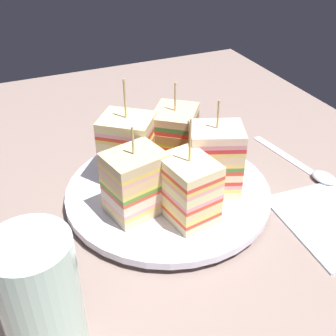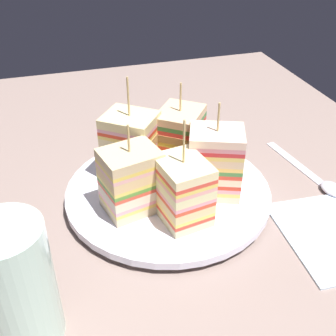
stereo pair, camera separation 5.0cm
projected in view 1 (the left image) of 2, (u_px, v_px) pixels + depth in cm
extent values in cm
cube|color=gray|center=(168.00, 205.00, 53.60)|extent=(94.68, 74.27, 1.80)
cylinder|color=white|center=(168.00, 197.00, 52.89)|extent=(15.52, 15.52, 0.75)
cylinder|color=white|center=(168.00, 191.00, 52.42)|extent=(25.03, 25.03, 0.92)
cube|color=beige|center=(213.00, 185.00, 52.02)|extent=(6.79, 7.47, 0.92)
cube|color=#B2844C|center=(189.00, 185.00, 51.92)|extent=(4.57, 1.98, 0.92)
cube|color=#F4CB5C|center=(213.00, 180.00, 51.63)|extent=(6.79, 7.47, 0.52)
cube|color=pink|center=(214.00, 176.00, 51.34)|extent=(6.79, 7.47, 0.52)
cube|color=red|center=(214.00, 173.00, 51.05)|extent=(6.79, 7.47, 0.52)
cube|color=beige|center=(214.00, 168.00, 50.65)|extent=(6.79, 7.47, 0.92)
cube|color=#9E7242|center=(189.00, 168.00, 50.55)|extent=(4.57, 1.98, 0.92)
cube|color=red|center=(215.00, 163.00, 50.25)|extent=(6.79, 7.47, 0.52)
cube|color=#44803F|center=(215.00, 159.00, 49.97)|extent=(6.79, 7.47, 0.52)
cube|color=#EFC85F|center=(215.00, 156.00, 49.68)|extent=(6.79, 7.47, 0.52)
cube|color=beige|center=(216.00, 150.00, 49.28)|extent=(6.79, 7.47, 0.92)
cube|color=#9E7242|center=(190.00, 151.00, 49.18)|extent=(4.57, 1.98, 0.92)
cube|color=#E0C663|center=(216.00, 145.00, 48.88)|extent=(6.79, 7.47, 0.52)
cube|color=red|center=(216.00, 141.00, 48.59)|extent=(6.79, 7.47, 0.52)
cube|color=pink|center=(216.00, 137.00, 48.31)|extent=(6.79, 7.47, 0.52)
cube|color=beige|center=(217.00, 132.00, 47.91)|extent=(6.79, 7.47, 0.92)
cylinder|color=tan|center=(218.00, 114.00, 46.70)|extent=(0.24, 0.24, 3.42)
cube|color=#D9B284|center=(175.00, 161.00, 56.43)|extent=(7.93, 7.74, 0.98)
cube|color=#B2844C|center=(169.00, 173.00, 54.02)|extent=(3.22, 4.08, 0.98)
cube|color=#DE9590|center=(175.00, 156.00, 56.00)|extent=(7.93, 7.74, 0.57)
cube|color=#C94132|center=(175.00, 152.00, 55.68)|extent=(7.93, 7.74, 0.57)
cube|color=yellow|center=(175.00, 149.00, 55.37)|extent=(7.93, 7.74, 0.57)
cube|color=beige|center=(175.00, 143.00, 54.93)|extent=(7.93, 7.74, 0.98)
cube|color=#B2844C|center=(169.00, 155.00, 52.52)|extent=(3.22, 4.08, 0.98)
cube|color=red|center=(175.00, 138.00, 54.50)|extent=(7.93, 7.74, 0.57)
cube|color=#EBD056|center=(175.00, 134.00, 54.18)|extent=(7.93, 7.74, 0.57)
cube|color=#D3C080|center=(175.00, 129.00, 53.75)|extent=(7.93, 7.74, 0.98)
cube|color=#9E7242|center=(169.00, 140.00, 51.34)|extent=(3.22, 4.08, 0.98)
cube|color=red|center=(175.00, 124.00, 53.32)|extent=(7.93, 7.74, 0.57)
cube|color=#417E3F|center=(175.00, 120.00, 53.00)|extent=(7.93, 7.74, 0.57)
cube|color=#E1B98A|center=(175.00, 114.00, 52.57)|extent=(7.93, 7.74, 0.98)
cylinder|color=tan|center=(175.00, 97.00, 51.28)|extent=(0.24, 0.24, 3.66)
cube|color=beige|center=(129.00, 173.00, 53.97)|extent=(7.81, 7.98, 1.10)
cube|color=#9E7242|center=(152.00, 176.00, 53.36)|extent=(4.14, 3.29, 1.10)
cube|color=pink|center=(129.00, 168.00, 53.53)|extent=(7.81, 7.98, 0.44)
cube|color=#65A44C|center=(129.00, 165.00, 53.29)|extent=(7.81, 7.98, 0.44)
cube|color=#E7C55D|center=(129.00, 162.00, 53.04)|extent=(7.81, 7.98, 0.44)
cube|color=beige|center=(128.00, 157.00, 52.61)|extent=(7.81, 7.98, 1.10)
cube|color=#B2844C|center=(152.00, 160.00, 52.00)|extent=(4.14, 3.29, 1.10)
cube|color=#61A64E|center=(128.00, 151.00, 52.18)|extent=(7.81, 7.98, 0.44)
cube|color=#EBC659|center=(128.00, 148.00, 51.93)|extent=(7.81, 7.98, 0.44)
cube|color=pink|center=(128.00, 145.00, 51.69)|extent=(7.81, 7.98, 0.44)
cube|color=beige|center=(127.00, 140.00, 51.26)|extent=(7.81, 7.98, 1.10)
cube|color=#B2844C|center=(151.00, 143.00, 50.65)|extent=(4.14, 3.29, 1.10)
cube|color=#E1BD5A|center=(127.00, 134.00, 50.83)|extent=(7.81, 7.98, 0.44)
cube|color=red|center=(127.00, 131.00, 50.58)|extent=(7.81, 7.98, 0.44)
cube|color=pink|center=(127.00, 128.00, 50.33)|extent=(7.81, 7.98, 0.44)
cube|color=beige|center=(126.00, 122.00, 49.90)|extent=(7.81, 7.98, 1.10)
cylinder|color=tan|center=(125.00, 99.00, 48.26)|extent=(0.24, 0.24, 4.78)
cube|color=beige|center=(136.00, 206.00, 48.39)|extent=(6.18, 7.08, 1.11)
cube|color=#B2844C|center=(157.00, 196.00, 49.89)|extent=(4.72, 1.35, 1.11)
cube|color=#E5C455|center=(136.00, 201.00, 47.95)|extent=(6.18, 7.08, 0.45)
cube|color=pink|center=(136.00, 198.00, 47.70)|extent=(6.18, 7.08, 0.45)
cube|color=beige|center=(135.00, 192.00, 47.27)|extent=(6.18, 7.08, 1.11)
cube|color=#B2844C|center=(157.00, 183.00, 48.77)|extent=(4.72, 1.35, 1.11)
cube|color=#D44C35|center=(135.00, 186.00, 46.84)|extent=(6.18, 7.08, 0.45)
cube|color=#549035|center=(135.00, 183.00, 46.59)|extent=(6.18, 7.08, 0.45)
cube|color=#E2CD58|center=(135.00, 180.00, 46.34)|extent=(6.18, 7.08, 0.45)
cube|color=#DEBB7F|center=(135.00, 174.00, 45.90)|extent=(6.18, 7.08, 1.11)
cube|color=#B2844C|center=(157.00, 165.00, 47.40)|extent=(4.72, 1.35, 1.11)
cube|color=#E3A7A0|center=(134.00, 168.00, 45.47)|extent=(6.18, 7.08, 0.45)
cube|color=#E9CB51|center=(134.00, 165.00, 45.22)|extent=(6.18, 7.08, 0.45)
cube|color=#D6BC8A|center=(134.00, 158.00, 44.78)|extent=(6.18, 7.08, 1.11)
cylinder|color=tan|center=(133.00, 141.00, 43.58)|extent=(0.24, 0.24, 3.21)
cube|color=beige|center=(187.00, 212.00, 47.64)|extent=(6.83, 5.78, 1.02)
cube|color=#9E7242|center=(172.00, 198.00, 49.72)|extent=(1.03, 4.71, 1.02)
cube|color=red|center=(187.00, 207.00, 47.23)|extent=(6.83, 5.78, 0.46)
cube|color=#ECCD57|center=(187.00, 203.00, 46.97)|extent=(6.83, 5.78, 0.46)
cube|color=#E1C585|center=(187.00, 198.00, 46.56)|extent=(6.83, 5.78, 1.02)
cube|color=#9E7242|center=(172.00, 185.00, 48.64)|extent=(1.03, 4.71, 1.02)
cube|color=#DC4628|center=(187.00, 193.00, 46.15)|extent=(6.83, 5.78, 0.46)
cube|color=pink|center=(188.00, 189.00, 45.90)|extent=(6.83, 5.78, 0.46)
cube|color=beige|center=(188.00, 184.00, 45.49)|extent=(6.83, 5.78, 1.02)
cube|color=#9E7242|center=(172.00, 171.00, 47.57)|extent=(1.03, 4.71, 1.02)
cube|color=#EDA59A|center=(188.00, 178.00, 45.08)|extent=(6.83, 5.78, 0.46)
cube|color=#EECD58|center=(188.00, 175.00, 44.82)|extent=(6.83, 5.78, 0.46)
cube|color=#E34331|center=(188.00, 171.00, 44.57)|extent=(6.83, 5.78, 0.46)
cube|color=beige|center=(188.00, 165.00, 44.16)|extent=(6.83, 5.78, 1.02)
cylinder|color=tan|center=(189.00, 141.00, 42.51)|extent=(0.24, 0.24, 4.89)
cylinder|color=#F1CC7C|center=(178.00, 174.00, 54.12)|extent=(4.46, 4.44, 0.82)
cylinder|color=#E7C174|center=(174.00, 174.00, 53.48)|extent=(4.72, 4.73, 0.83)
cylinder|color=#E9D872|center=(169.00, 172.00, 52.64)|extent=(5.48, 5.49, 0.57)
cylinder|color=#DFBF62|center=(179.00, 172.00, 52.03)|extent=(3.34, 3.32, 0.70)
cube|color=silver|center=(284.00, 155.00, 61.59)|extent=(12.10, 2.73, 0.25)
ellipsoid|color=silver|center=(324.00, 178.00, 56.09)|extent=(3.82, 2.97, 1.00)
cube|color=white|center=(332.00, 221.00, 49.30)|extent=(14.01, 11.51, 0.50)
cylinder|color=silver|center=(40.00, 299.00, 32.96)|extent=(6.44, 6.44, 11.94)
cylinder|color=#9F4E39|center=(49.00, 332.00, 35.28)|extent=(5.92, 5.92, 3.62)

